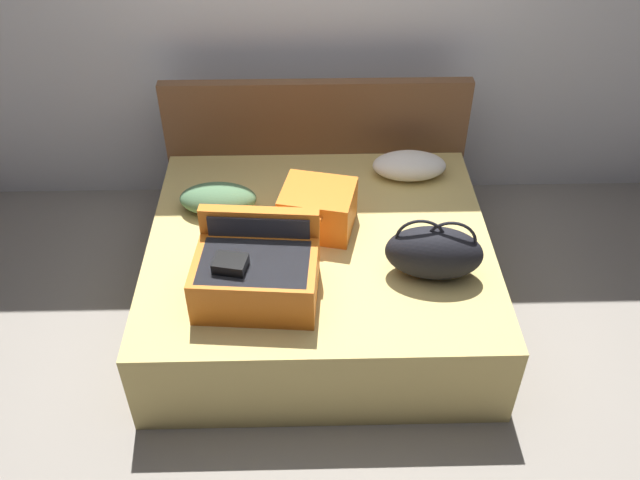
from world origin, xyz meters
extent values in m
plane|color=gray|center=(0.00, 0.00, 0.00)|extent=(12.00, 12.00, 0.00)
cube|color=silver|center=(0.00, 1.65, 1.30)|extent=(8.00, 0.10, 2.60)
cube|color=tan|center=(0.00, 0.40, 0.26)|extent=(1.87, 1.69, 0.51)
cube|color=brown|center=(0.00, 1.29, 0.50)|extent=(1.91, 0.08, 1.01)
cube|color=#D16619|center=(-0.32, -0.06, 0.64)|extent=(0.62, 0.44, 0.25)
cube|color=#28282D|center=(-0.32, -0.06, 0.67)|extent=(0.55, 0.38, 0.17)
cube|color=black|center=(-0.43, -0.10, 0.78)|extent=(0.17, 0.15, 0.06)
cube|color=#D16619|center=(-0.30, 0.17, 0.71)|extent=(0.59, 0.11, 0.39)
cube|color=#28282D|center=(-0.30, 0.13, 0.71)|extent=(0.50, 0.05, 0.33)
cube|color=#D16619|center=(-0.01, 0.51, 0.61)|extent=(0.45, 0.41, 0.20)
cube|color=#28282D|center=(-0.01, 0.51, 0.64)|extent=(0.40, 0.36, 0.14)
cube|color=#B21E19|center=(-0.08, 0.49, 0.73)|extent=(0.16, 0.13, 0.05)
cube|color=black|center=(0.06, 0.53, 0.72)|extent=(0.10, 0.09, 0.03)
cube|color=#D16619|center=(-0.01, 0.51, 0.74)|extent=(0.45, 0.41, 0.05)
cube|color=#D16619|center=(-0.05, 0.33, 0.71)|extent=(0.12, 0.05, 0.02)
ellipsoid|color=black|center=(0.57, 0.11, 0.65)|extent=(0.52, 0.31, 0.28)
torus|color=black|center=(0.50, 0.12, 0.73)|extent=(0.26, 0.05, 0.26)
torus|color=black|center=(0.64, 0.10, 0.73)|extent=(0.26, 0.05, 0.26)
ellipsoid|color=#4C724C|center=(-0.57, 0.68, 0.59)|extent=(0.45, 0.27, 0.16)
ellipsoid|color=white|center=(0.56, 0.98, 0.59)|extent=(0.45, 0.25, 0.16)
camera|label=1|loc=(-0.07, -2.46, 2.91)|focal=38.37mm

